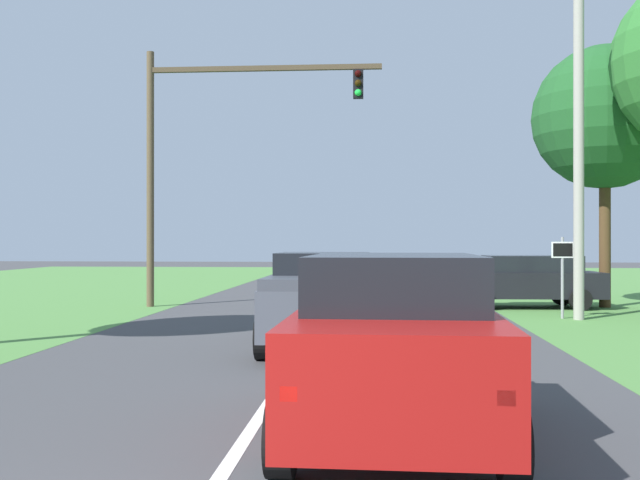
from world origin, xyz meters
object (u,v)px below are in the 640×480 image
(red_suv_near, at_px, (395,341))
(keep_moving_sign, at_px, (563,266))
(oak_tree_right, at_px, (605,118))
(pickup_truck_lead, at_px, (324,299))
(utility_pole_right, at_px, (579,155))
(traffic_light, at_px, (208,139))
(crossing_suv_far, at_px, (526,280))

(red_suv_near, distance_m, keep_moving_sign, 13.54)
(keep_moving_sign, distance_m, oak_tree_right, 6.31)
(pickup_truck_lead, distance_m, utility_pole_right, 9.39)
(traffic_light, distance_m, utility_pole_right, 11.31)
(utility_pole_right, bearing_deg, red_suv_near, -113.13)
(red_suv_near, bearing_deg, traffic_light, 109.83)
(traffic_light, height_order, keep_moving_sign, traffic_light)
(keep_moving_sign, distance_m, crossing_suv_far, 3.36)
(utility_pole_right, bearing_deg, traffic_light, 164.23)
(traffic_light, bearing_deg, red_suv_near, -70.17)
(keep_moving_sign, relative_size, oak_tree_right, 0.27)
(crossing_suv_far, distance_m, utility_pole_right, 5.08)
(keep_moving_sign, relative_size, crossing_suv_far, 0.46)
(traffic_light, relative_size, keep_moving_sign, 3.69)
(pickup_truck_lead, distance_m, traffic_light, 10.85)
(red_suv_near, distance_m, crossing_suv_far, 16.55)
(traffic_light, xyz_separation_m, utility_pole_right, (10.84, -3.06, -0.96))
(red_suv_near, relative_size, crossing_suv_far, 0.95)
(red_suv_near, relative_size, pickup_truck_lead, 0.90)
(keep_moving_sign, bearing_deg, traffic_light, 164.96)
(pickup_truck_lead, bearing_deg, utility_pole_right, 41.98)
(traffic_light, relative_size, oak_tree_right, 0.98)
(pickup_truck_lead, relative_size, crossing_suv_far, 1.06)
(traffic_light, distance_m, keep_moving_sign, 11.55)
(red_suv_near, relative_size, utility_pole_right, 0.52)
(traffic_light, height_order, crossing_suv_far, traffic_light)
(red_suv_near, xyz_separation_m, crossing_suv_far, (4.58, 15.91, -0.16))
(crossing_suv_far, bearing_deg, keep_moving_sign, -84.19)
(pickup_truck_lead, relative_size, utility_pole_right, 0.57)
(red_suv_near, height_order, crossing_suv_far, red_suv_near)
(pickup_truck_lead, height_order, keep_moving_sign, keep_moving_sign)
(oak_tree_right, bearing_deg, red_suv_near, -113.73)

